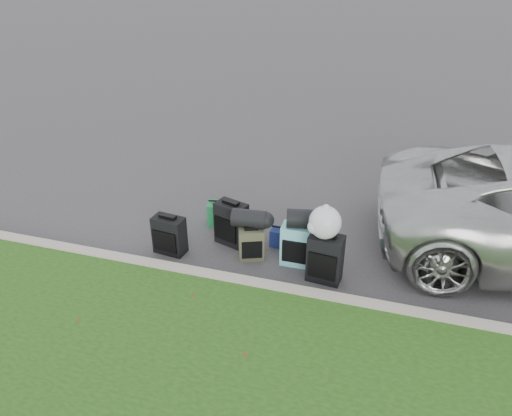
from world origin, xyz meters
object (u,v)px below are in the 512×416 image
(suitcase_olive, at_px, (251,244))
(tote_navy, at_px, (279,237))
(suitcase_large_black_right, at_px, (325,258))
(tote_green, at_px, (218,213))
(suitcase_large_black_left, at_px, (231,223))
(suitcase_teal, at_px, (297,245))
(suitcase_small_black, at_px, (169,235))

(suitcase_olive, xyz_separation_m, tote_navy, (0.30, 0.44, -0.10))
(suitcase_large_black_right, xyz_separation_m, tote_green, (-1.89, 0.98, -0.16))
(tote_green, height_order, tote_navy, tote_green)
(suitcase_large_black_left, distance_m, tote_navy, 0.75)
(suitcase_large_black_left, xyz_separation_m, suitcase_olive, (0.41, -0.31, -0.09))
(tote_green, xyz_separation_m, tote_navy, (1.10, -0.34, -0.05))
(suitcase_teal, distance_m, tote_navy, 0.54)
(tote_green, bearing_deg, suitcase_small_black, -124.77)
(suitcase_large_black_left, height_order, tote_navy, suitcase_large_black_left)
(suitcase_small_black, bearing_deg, suitcase_large_black_left, 38.75)
(suitcase_large_black_right, bearing_deg, tote_green, 158.16)
(suitcase_large_black_right, bearing_deg, suitcase_olive, 175.41)
(suitcase_olive, bearing_deg, suitcase_teal, -16.43)
(suitcase_large_black_right, height_order, tote_navy, suitcase_large_black_right)
(suitcase_large_black_left, distance_m, suitcase_large_black_right, 1.58)
(suitcase_small_black, distance_m, suitcase_large_black_right, 2.28)
(suitcase_small_black, height_order, suitcase_large_black_left, suitcase_large_black_left)
(suitcase_small_black, xyz_separation_m, suitcase_large_black_right, (2.28, -0.01, 0.06))
(tote_navy, bearing_deg, suitcase_small_black, -155.76)
(tote_green, bearing_deg, suitcase_teal, -39.34)
(suitcase_large_black_right, relative_size, tote_green, 1.86)
(suitcase_large_black_left, xyz_separation_m, suitcase_teal, (1.05, -0.25, -0.02))
(tote_green, relative_size, tote_navy, 1.33)
(suitcase_teal, bearing_deg, tote_green, 152.96)
(suitcase_large_black_left, xyz_separation_m, tote_green, (-0.39, 0.47, -0.15))
(tote_green, bearing_deg, tote_navy, -30.17)
(suitcase_large_black_left, bearing_deg, suitcase_small_black, -130.06)
(suitcase_large_black_left, xyz_separation_m, suitcase_large_black_right, (1.50, -0.51, 0.01))
(suitcase_olive, relative_size, suitcase_teal, 0.79)
(suitcase_small_black, height_order, suitcase_teal, suitcase_teal)
(suitcase_small_black, distance_m, tote_navy, 1.63)
(suitcase_olive, xyz_separation_m, suitcase_large_black_right, (1.09, -0.20, 0.10))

